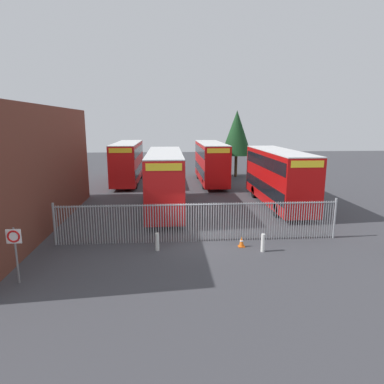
# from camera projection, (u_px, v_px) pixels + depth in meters

# --- Properties ---
(ground_plane) EXTENTS (100.00, 100.00, 0.00)m
(ground_plane) POSITION_uv_depth(u_px,v_px,m) (188.00, 206.00, 26.56)
(ground_plane) COLOR #3D3D42
(palisade_fence) EXTENTS (15.77, 0.14, 2.35)m
(palisade_fence) POSITION_uv_depth(u_px,v_px,m) (199.00, 221.00, 18.51)
(palisade_fence) COLOR gray
(palisade_fence) RESTS_ON ground
(double_decker_bus_near_gate) EXTENTS (2.54, 10.81, 4.42)m
(double_decker_bus_near_gate) POSITION_uv_depth(u_px,v_px,m) (165.00, 179.00, 25.03)
(double_decker_bus_near_gate) COLOR red
(double_decker_bus_near_gate) RESTS_ON ground
(double_decker_bus_behind_fence_left) EXTENTS (2.54, 10.81, 4.42)m
(double_decker_bus_behind_fence_left) POSITION_uv_depth(u_px,v_px,m) (278.00, 176.00, 26.41)
(double_decker_bus_behind_fence_left) COLOR #B70C0C
(double_decker_bus_behind_fence_left) RESTS_ON ground
(double_decker_bus_behind_fence_right) EXTENTS (2.54, 10.81, 4.42)m
(double_decker_bus_behind_fence_right) POSITION_uv_depth(u_px,v_px,m) (211.00, 161.00, 36.30)
(double_decker_bus_behind_fence_right) COLOR #B70C0C
(double_decker_bus_behind_fence_right) RESTS_ON ground
(double_decker_bus_far_back) EXTENTS (2.54, 10.81, 4.42)m
(double_decker_bus_far_back) POSITION_uv_depth(u_px,v_px,m) (128.00, 161.00, 36.47)
(double_decker_bus_far_back) COLOR red
(double_decker_bus_far_back) RESTS_ON ground
(bollard_near_left) EXTENTS (0.20, 0.20, 0.95)m
(bollard_near_left) POSITION_uv_depth(u_px,v_px,m) (157.00, 242.00, 17.30)
(bollard_near_left) COLOR silver
(bollard_near_left) RESTS_ON ground
(bollard_center_front) EXTENTS (0.20, 0.20, 0.95)m
(bollard_center_front) POSITION_uv_depth(u_px,v_px,m) (263.00, 243.00, 17.16)
(bollard_center_front) COLOR silver
(bollard_center_front) RESTS_ON ground
(traffic_cone_by_gate) EXTENTS (0.34, 0.34, 0.59)m
(traffic_cone_by_gate) POSITION_uv_depth(u_px,v_px,m) (242.00, 242.00, 17.86)
(traffic_cone_by_gate) COLOR orange
(traffic_cone_by_gate) RESTS_ON ground
(speed_limit_sign_post) EXTENTS (0.60, 0.14, 2.40)m
(speed_limit_sign_post) POSITION_uv_depth(u_px,v_px,m) (14.00, 243.00, 13.49)
(speed_limit_sign_post) COLOR slate
(speed_limit_sign_post) RESTS_ON ground
(tree_tall_back) EXTENTS (3.73, 3.73, 7.98)m
(tree_tall_back) POSITION_uv_depth(u_px,v_px,m) (237.00, 133.00, 40.29)
(tree_tall_back) COLOR #4C3823
(tree_tall_back) RESTS_ON ground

